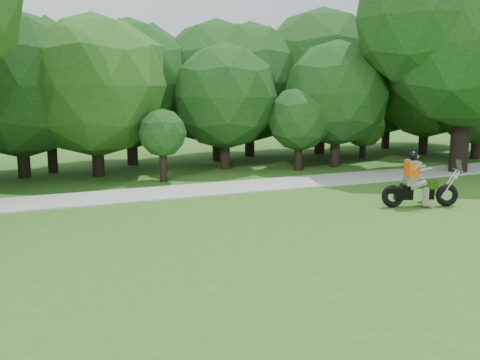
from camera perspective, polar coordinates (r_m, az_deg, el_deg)
ground at (r=12.36m, az=11.85°, el=-7.55°), size 100.00×100.00×0.00m
walkway at (r=19.26m, az=-1.72°, el=-0.87°), size 60.00×2.20×0.06m
tree_line at (r=25.25m, az=-4.87°, el=9.88°), size 38.62×11.62×7.70m
big_tree_east at (r=24.68m, az=22.47°, el=14.81°), size 9.07×6.89×10.46m
chopper_motorcycle at (r=17.20m, az=18.33°, el=-0.66°), size 2.38×1.14×1.73m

